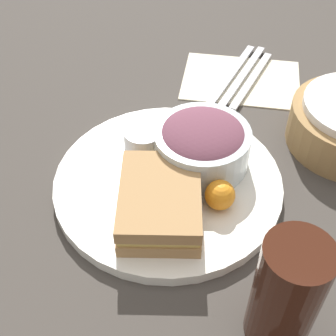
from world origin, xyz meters
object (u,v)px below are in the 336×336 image
Objects in this scene: plate at (168,183)px; dressing_cup at (144,141)px; drink_glass at (286,294)px; spoon at (251,80)px; salad_bowl at (202,143)px; sandwich at (156,201)px; knife at (241,77)px; fork at (231,75)px.

dressing_cup is at bearing -138.21° from plate.
drink_glass is 0.44m from spoon.
plate is 2.37× the size of salad_bowl.
sandwich is 2.66× the size of dressing_cup.
sandwich is 0.69× the size of knife.
plate is 0.27m from knife.
sandwich is 1.13× the size of salad_bowl.
dressing_cup is (-0.10, -0.04, -0.00)m from sandwich.
fork is (-0.27, 0.07, -0.00)m from plate.
sandwich is 0.80× the size of spoon.
drink_glass reaches higher than plate.
dressing_cup is (-0.01, -0.08, -0.01)m from salad_bowl.
plate reaches higher than spoon.
drink_glass is at bearing -152.73° from fork.
drink_glass reaches higher than fork.
spoon is (-0.26, 0.10, -0.00)m from plate.
plate is at bearing 175.71° from sandwich.
spoon is at bearing 158.55° from plate.
drink_glass is at bearing -154.81° from knife.
plate is 2.10× the size of sandwich.
knife is (-0.44, -0.06, -0.06)m from drink_glass.
spoon is (0.01, 0.02, 0.00)m from knife.
drink_glass is 0.67× the size of knife.
salad_bowl is 0.71× the size of spoon.
fork is (-0.44, -0.07, -0.06)m from drink_glass.
drink_glass is at bearing 38.49° from plate.
salad_bowl is 0.64× the size of fork.
plate is at bearing 176.24° from spoon.
salad_bowl is at bearing 84.88° from dressing_cup.
knife is at bearing 90.00° from spoon.
drink_glass is 0.45m from knife.
plate reaches higher than fork.
fork is 1.11× the size of spoon.
salad_bowl is at bearing -154.76° from drink_glass.
sandwich reaches higher than plate.
dressing_cup reaches higher than spoon.
salad_bowl is 0.23m from fork.
sandwich is 0.11m from salad_bowl.
drink_glass is 0.70× the size of fork.
fork is 0.02m from knife.
sandwich is 0.33m from fork.
plate is at bearing -45.12° from salad_bowl.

